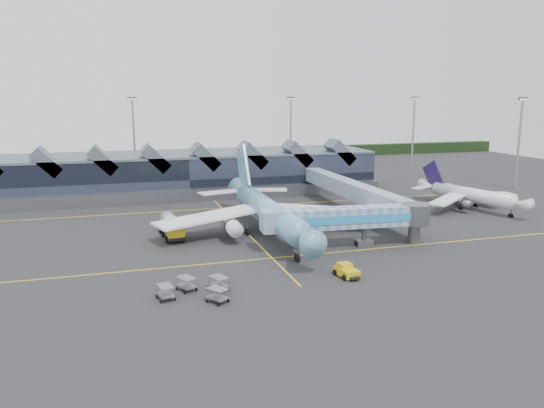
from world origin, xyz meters
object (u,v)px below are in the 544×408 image
object	(u,v)px
regional_jet	(469,194)
jet_bridge	(358,218)
pushback_tug	(347,271)
main_airliner	(266,209)
fuel_truck	(171,225)

from	to	relation	value
regional_jet	jet_bridge	size ratio (longest dim) A/B	0.99
pushback_tug	regional_jet	bearing A→B (deg)	28.85
main_airliner	regional_jet	xyz separation A→B (m)	(45.51, 7.44, -1.21)
regional_jet	jet_bridge	bearing A→B (deg)	-165.21
regional_jet	pushback_tug	xyz separation A→B (m)	(-41.73, -31.38, -2.16)
regional_jet	fuel_truck	distance (m)	61.18
regional_jet	fuel_truck	size ratio (longest dim) A/B	2.52
main_airliner	jet_bridge	size ratio (longest dim) A/B	1.63
regional_jet	main_airliner	bearing A→B (deg)	175.11
main_airliner	pushback_tug	world-z (taller)	main_airliner
regional_jet	pushback_tug	distance (m)	52.25
fuel_truck	main_airliner	bearing A→B (deg)	-12.46
jet_bridge	fuel_truck	distance (m)	30.24
main_airliner	regional_jet	world-z (taller)	main_airliner
jet_bridge	regional_jet	bearing A→B (deg)	33.65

